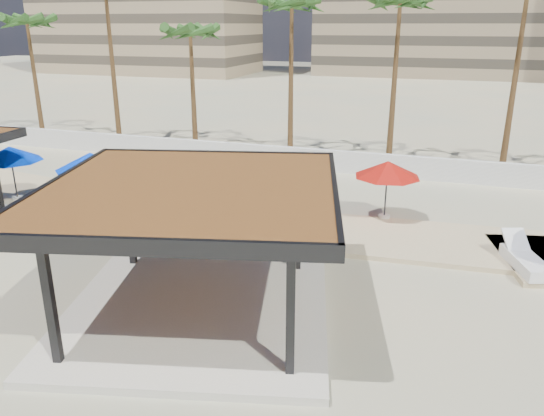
{
  "coord_description": "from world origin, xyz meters",
  "views": [
    {
      "loc": [
        6.06,
        -11.54,
        7.65
      ],
      "look_at": [
        0.35,
        5.44,
        1.4
      ],
      "focal_mm": 35.0,
      "sensor_mm": 36.0,
      "label": 1
    }
  ],
  "objects_px": {
    "pavilion_central": "(194,239)",
    "lounger_b": "(295,218)",
    "umbrella_c": "(388,169)",
    "lounger_a": "(189,220)",
    "umbrella_a": "(10,154)",
    "lounger_c": "(525,261)"
  },
  "relations": [
    {
      "from": "pavilion_central",
      "to": "lounger_b",
      "type": "relative_size",
      "value": 4.65
    },
    {
      "from": "umbrella_c",
      "to": "lounger_b",
      "type": "xyz_separation_m",
      "value": [
        -3.27,
        -1.7,
        -1.85
      ]
    },
    {
      "from": "pavilion_central",
      "to": "lounger_a",
      "type": "distance_m",
      "value": 6.84
    },
    {
      "from": "umbrella_a",
      "to": "lounger_b",
      "type": "distance_m",
      "value": 12.89
    },
    {
      "from": "umbrella_c",
      "to": "lounger_c",
      "type": "distance_m",
      "value": 6.17
    },
    {
      "from": "umbrella_c",
      "to": "lounger_a",
      "type": "bearing_deg",
      "value": -155.44
    },
    {
      "from": "lounger_a",
      "to": "lounger_c",
      "type": "xyz_separation_m",
      "value": [
        12.07,
        0.01,
        0.05
      ]
    },
    {
      "from": "umbrella_a",
      "to": "pavilion_central",
      "type": "bearing_deg",
      "value": -27.3
    },
    {
      "from": "pavilion_central",
      "to": "lounger_c",
      "type": "bearing_deg",
      "value": 18.79
    },
    {
      "from": "umbrella_a",
      "to": "lounger_b",
      "type": "height_order",
      "value": "umbrella_a"
    },
    {
      "from": "lounger_a",
      "to": "lounger_c",
      "type": "distance_m",
      "value": 12.07
    },
    {
      "from": "lounger_b",
      "to": "lounger_c",
      "type": "relative_size",
      "value": 0.77
    },
    {
      "from": "umbrella_c",
      "to": "lounger_b",
      "type": "relative_size",
      "value": 1.61
    },
    {
      "from": "lounger_a",
      "to": "lounger_b",
      "type": "relative_size",
      "value": 1.02
    },
    {
      "from": "lounger_c",
      "to": "lounger_b",
      "type": "bearing_deg",
      "value": 60.28
    },
    {
      "from": "pavilion_central",
      "to": "lounger_a",
      "type": "bearing_deg",
      "value": 104.8
    },
    {
      "from": "pavilion_central",
      "to": "lounger_c",
      "type": "relative_size",
      "value": 3.59
    },
    {
      "from": "pavilion_central",
      "to": "umbrella_a",
      "type": "height_order",
      "value": "pavilion_central"
    },
    {
      "from": "lounger_a",
      "to": "lounger_c",
      "type": "relative_size",
      "value": 0.78
    },
    {
      "from": "umbrella_c",
      "to": "lounger_a",
      "type": "height_order",
      "value": "umbrella_c"
    },
    {
      "from": "umbrella_c",
      "to": "lounger_c",
      "type": "bearing_deg",
      "value": -33.6
    },
    {
      "from": "lounger_b",
      "to": "lounger_c",
      "type": "height_order",
      "value": "lounger_c"
    }
  ]
}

